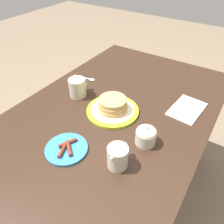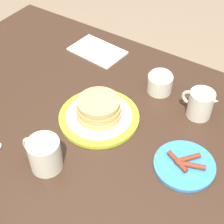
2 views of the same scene
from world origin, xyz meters
TOP-DOWN VIEW (x-y plane):
  - ground_plane at (0.00, 0.00)m, footprint 8.00×8.00m
  - dining_table at (0.00, 0.00)m, footprint 1.31×0.85m
  - pancake_plate at (-0.02, 0.00)m, footprint 0.24×0.24m
  - side_plate_bacon at (-0.31, 0.02)m, footprint 0.16×0.16m
  - coffee_mug at (-0.00, 0.22)m, footprint 0.12×0.08m
  - creamer_pitcher at (-0.27, -0.18)m, footprint 0.11×0.07m
  - sugar_bowl at (-0.12, -0.21)m, footprint 0.08×0.08m
  - napkin at (0.18, -0.29)m, footprint 0.21×0.15m
  - spoon at (0.15, 0.28)m, footprint 0.04×0.14m

SIDE VIEW (x-z plane):
  - ground_plane at x=0.00m, z-range 0.00..0.00m
  - dining_table at x=0.00m, z-range 0.24..0.97m
  - napkin at x=0.18m, z-range 0.73..0.73m
  - spoon at x=0.15m, z-range 0.73..0.74m
  - side_plate_bacon at x=-0.31m, z-range 0.72..0.75m
  - pancake_plate at x=-0.02m, z-range 0.72..0.79m
  - sugar_bowl at x=-0.12m, z-range 0.72..0.81m
  - creamer_pitcher at x=-0.27m, z-range 0.73..0.82m
  - coffee_mug at x=0.00m, z-range 0.73..0.82m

